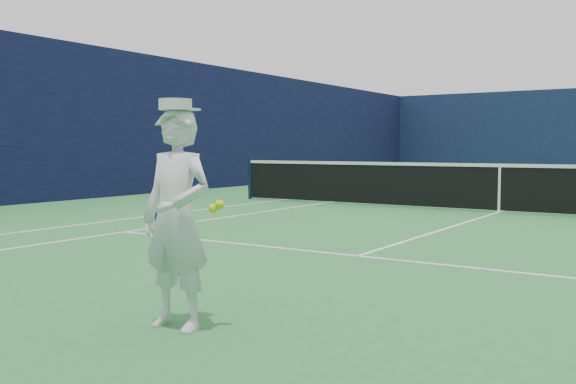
% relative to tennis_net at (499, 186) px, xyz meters
% --- Properties ---
extents(ground, '(80.00, 80.00, 0.00)m').
position_rel_tennis_net_xyz_m(ground, '(0.00, 0.00, -0.55)').
color(ground, '#2A7036').
rests_on(ground, ground).
extents(court_markings, '(11.03, 23.83, 0.01)m').
position_rel_tennis_net_xyz_m(court_markings, '(0.00, 0.00, -0.55)').
color(court_markings, white).
rests_on(court_markings, ground).
extents(windscreen_fence, '(20.12, 36.12, 4.00)m').
position_rel_tennis_net_xyz_m(windscreen_fence, '(0.00, 0.00, 1.45)').
color(windscreen_fence, '#0F1937').
rests_on(windscreen_fence, ground).
extents(tennis_net, '(12.88, 0.09, 1.07)m').
position_rel_tennis_net_xyz_m(tennis_net, '(0.00, 0.00, 0.00)').
color(tennis_net, '#141E4C').
rests_on(tennis_net, ground).
extents(tennis_player, '(0.77, 0.45, 1.69)m').
position_rel_tennis_net_xyz_m(tennis_player, '(0.30, -9.94, 0.27)').
color(tennis_player, white).
rests_on(tennis_player, ground).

